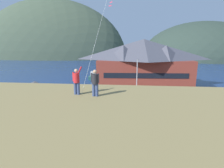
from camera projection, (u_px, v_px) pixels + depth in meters
ground_plane at (92, 129)px, 21.48m from camera, size 600.00×600.00×0.00m
parking_lot_pad at (99, 114)px, 26.33m from camera, size 40.00×20.00×0.10m
bay_water at (120, 68)px, 79.78m from camera, size 360.00×84.00×0.03m
far_hill_west_ridge at (51, 58)px, 140.85m from camera, size 117.28×54.70×87.11m
far_hill_east_peak at (199, 59)px, 129.73m from camera, size 83.75×75.40×51.75m
harbor_lodge at (143, 62)px, 41.62m from camera, size 22.67×12.53×11.24m
storage_shed_near_lot at (36, 98)px, 25.25m from camera, size 5.85×5.36×5.03m
storage_shed_waterside at (115, 77)px, 41.88m from camera, size 6.11×5.83×4.96m
wharf_dock at (106, 77)px, 55.25m from camera, size 3.20×10.93×0.70m
moored_boat_wharfside at (95, 76)px, 54.80m from camera, size 2.18×5.89×2.16m
moored_boat_outer_mooring at (116, 77)px, 52.96m from camera, size 2.82×6.83×2.16m
moored_boat_inner_slip at (94, 76)px, 54.24m from camera, size 2.43×6.99×2.16m
parked_car_lone_by_shed at (70, 122)px, 20.98m from camera, size 4.32×2.29×1.82m
parked_car_back_row_right at (166, 108)px, 25.65m from camera, size 4.28×2.22×1.82m
parked_car_front_row_red at (205, 106)px, 26.58m from camera, size 4.20×2.06×1.82m
parked_car_mid_row_center at (100, 103)px, 28.08m from camera, size 4.28×2.21×1.82m
parked_car_front_row_end at (4, 99)px, 29.71m from camera, size 4.24×2.12×1.82m
parking_light_pole at (137, 78)px, 30.24m from camera, size 0.24×0.78×7.52m
person_kite_flyer at (77, 81)px, 11.90m from camera, size 0.58×0.63×1.86m
person_companion at (95, 82)px, 11.49m from camera, size 0.55×0.40×1.74m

